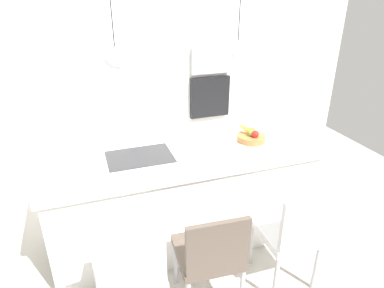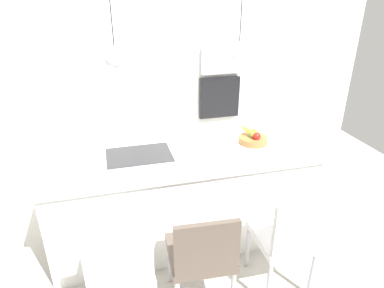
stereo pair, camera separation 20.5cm
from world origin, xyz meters
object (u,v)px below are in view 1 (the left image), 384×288
(oven, at_px, (210,97))
(chair_middle, at_px, (211,253))
(microwave, at_px, (210,60))
(fruit_bowl, at_px, (251,136))
(chair_far, at_px, (291,231))
(chair_near, at_px, (130,273))

(oven, xyz_separation_m, chair_middle, (-0.95, -2.43, -0.38))
(microwave, bearing_deg, fruit_bowl, -97.70)
(chair_far, bearing_deg, chair_near, 179.96)
(chair_middle, bearing_deg, oven, 68.61)
(microwave, xyz_separation_m, chair_far, (-0.28, -2.43, -0.86))
(fruit_bowl, bearing_deg, chair_far, -94.10)
(chair_near, distance_m, chair_far, 1.27)
(chair_near, height_order, chair_middle, chair_near)
(fruit_bowl, distance_m, chair_middle, 1.21)
(microwave, distance_m, chair_far, 2.60)
(fruit_bowl, bearing_deg, microwave, 82.30)
(fruit_bowl, relative_size, chair_far, 0.29)
(fruit_bowl, bearing_deg, oven, 82.30)
(oven, bearing_deg, chair_near, -122.36)
(chair_middle, bearing_deg, chair_near, -179.82)
(microwave, xyz_separation_m, chair_middle, (-0.95, -2.43, -0.88))
(chair_far, bearing_deg, chair_middle, 179.77)
(chair_near, xyz_separation_m, chair_far, (1.27, -0.00, 0.01))
(fruit_bowl, height_order, chair_middle, fruit_bowl)
(oven, distance_m, chair_middle, 2.64)
(fruit_bowl, height_order, chair_far, fruit_bowl)
(oven, bearing_deg, chair_middle, -111.39)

